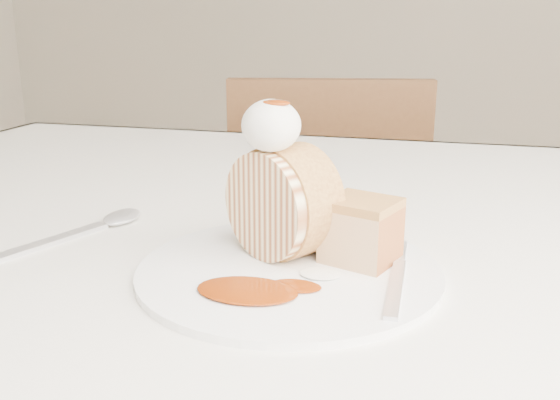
# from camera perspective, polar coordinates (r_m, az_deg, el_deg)

# --- Properties ---
(table) EXTENTS (1.40, 0.90, 0.75)m
(table) POSITION_cam_1_polar(r_m,az_deg,el_deg) (0.66, 7.43, -9.37)
(table) COLOR silver
(table) RESTS_ON ground
(chair_far) EXTENTS (0.46, 0.46, 0.83)m
(chair_far) POSITION_cam_1_polar(r_m,az_deg,el_deg) (1.38, 4.23, -3.61)
(chair_far) COLOR brown
(chair_far) RESTS_ON ground
(plate) EXTENTS (0.31, 0.31, 0.01)m
(plate) POSITION_cam_1_polar(r_m,az_deg,el_deg) (0.49, 0.83, -6.48)
(plate) COLOR white
(plate) RESTS_ON table
(roulade_slice) EXTENTS (0.10, 0.09, 0.09)m
(roulade_slice) POSITION_cam_1_polar(r_m,az_deg,el_deg) (0.51, 0.22, -0.23)
(roulade_slice) COLOR #FFEAB1
(roulade_slice) RESTS_ON plate
(cake_chunk) EXTENTS (0.07, 0.06, 0.04)m
(cake_chunk) POSITION_cam_1_polar(r_m,az_deg,el_deg) (0.50, 7.42, -3.15)
(cake_chunk) COLOR tan
(cake_chunk) RESTS_ON plate
(whipped_cream) EXTENTS (0.05, 0.05, 0.04)m
(whipped_cream) POSITION_cam_1_polar(r_m,az_deg,el_deg) (0.48, -0.81, 6.82)
(whipped_cream) COLOR white
(whipped_cream) RESTS_ON roulade_slice
(caramel_drizzle) EXTENTS (0.02, 0.02, 0.01)m
(caramel_drizzle) POSITION_cam_1_polar(r_m,az_deg,el_deg) (0.47, -0.43, 9.48)
(caramel_drizzle) COLOR #7C2905
(caramel_drizzle) RESTS_ON whipped_cream
(caramel_pool) EXTENTS (0.09, 0.07, 0.00)m
(caramel_pool) POSITION_cam_1_polar(r_m,az_deg,el_deg) (0.45, -3.02, -8.23)
(caramel_pool) COLOR #7C2905
(caramel_pool) RESTS_ON plate
(fork) EXTENTS (0.02, 0.14, 0.00)m
(fork) POSITION_cam_1_polar(r_m,az_deg,el_deg) (0.46, 10.52, -7.85)
(fork) COLOR silver
(fork) RESTS_ON plate
(spoon) EXTENTS (0.09, 0.18, 0.00)m
(spoon) POSITION_cam_1_polar(r_m,az_deg,el_deg) (0.59, -21.45, -3.99)
(spoon) COLOR silver
(spoon) RESTS_ON table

